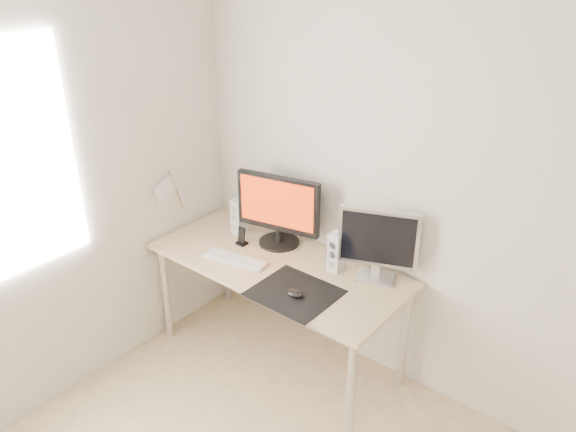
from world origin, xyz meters
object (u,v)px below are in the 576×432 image
Objects in this scene: speaker_right at (336,252)px; phone_dock at (242,239)px; speaker_left at (239,216)px; keyboard at (235,259)px; second_monitor at (378,242)px; mouse at (294,293)px; main_monitor at (278,208)px; desk at (277,274)px.

phone_dock is at bearing -169.48° from speaker_right.
speaker_left reaches higher than keyboard.
second_monitor reaches higher than phone_dock.
mouse is at bearing -25.71° from speaker_left.
speaker_right is at bearing 28.38° from keyboard.
phone_dock reaches higher than keyboard.
main_monitor is 0.41m from keyboard.
speaker_right is 0.62m from keyboard.
main_monitor reaches higher than speaker_left.
phone_dock is at bearing -139.59° from main_monitor.
speaker_left is at bearing 162.40° from desk.
desk is at bearing -154.70° from speaker_right.
second_monitor is at bearing 4.56° from speaker_left.
keyboard is (-0.22, -0.14, 0.09)m from desk.
mouse is 0.42× the size of speaker_left.
main_monitor is 0.32m from phone_dock.
mouse is at bearing -21.90° from phone_dock.
speaker_right is at bearing 87.14° from mouse.
keyboard is at bearing -102.85° from main_monitor.
phone_dock is at bearing 121.49° from keyboard.
keyboard is at bearing -50.82° from speaker_left.
desk is 6.66× the size of speaker_right.
keyboard reaches higher than desk.
keyboard is (-0.77, -0.36, -0.23)m from second_monitor.
second_monitor is 1.81× the size of speaker_left.
phone_dock is (-0.63, 0.25, 0.01)m from mouse.
speaker_right is at bearing -4.02° from main_monitor.
main_monitor is 4.59× the size of phone_dock.
phone_dock reaches higher than mouse.
mouse is at bearing -92.86° from speaker_right.
mouse is 0.65m from main_monitor.
phone_dock is (-0.65, -0.12, -0.08)m from speaker_right.
second_monitor reaches higher than keyboard.
second_monitor is 1.01m from speaker_left.
desk is 13.41× the size of phone_dock.
second_monitor is at bearing 60.67° from mouse.
desk is 0.41m from speaker_right.
mouse is 0.85× the size of phone_dock.
phone_dock is (-0.18, -0.15, -0.22)m from main_monitor.
mouse is 0.84m from speaker_left.
second_monitor is (0.25, 0.44, 0.22)m from mouse.
main_monitor is at bearing 40.41° from phone_dock.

